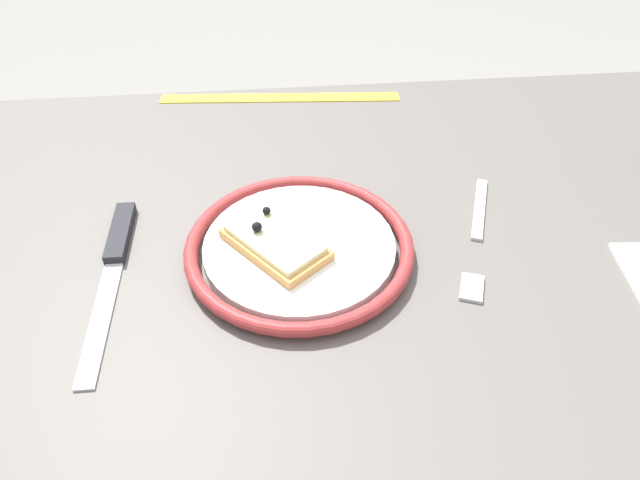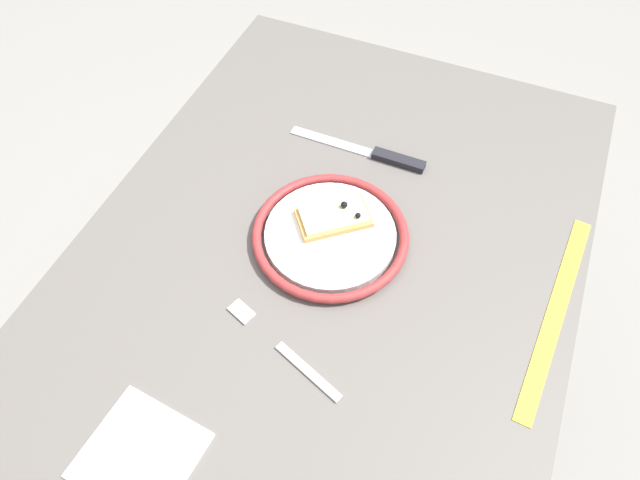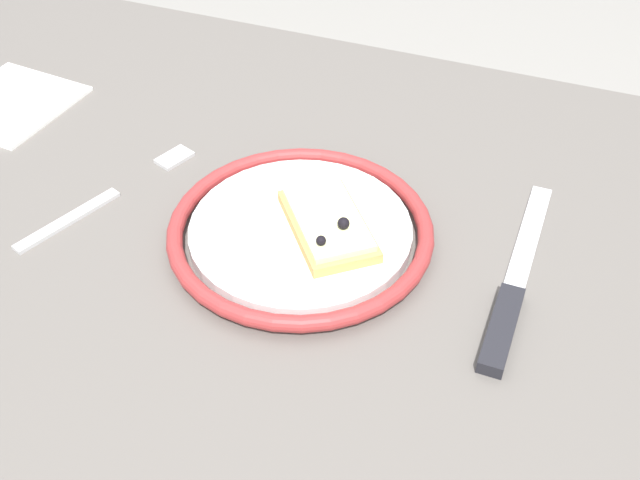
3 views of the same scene
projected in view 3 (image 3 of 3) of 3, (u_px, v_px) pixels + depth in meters
dining_table at (248, 304)px, 0.78m from camera, size 1.07×0.73×0.73m
plate at (301, 231)px, 0.69m from camera, size 0.24×0.24×0.02m
pizza_slice_near at (328, 224)px, 0.68m from camera, size 0.12×0.12×0.03m
knife at (509, 302)px, 0.64m from camera, size 0.02×0.24×0.01m
fork at (110, 195)px, 0.74m from camera, size 0.09×0.19×0.00m
napkin at (10, 104)px, 0.86m from camera, size 0.14×0.14×0.00m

